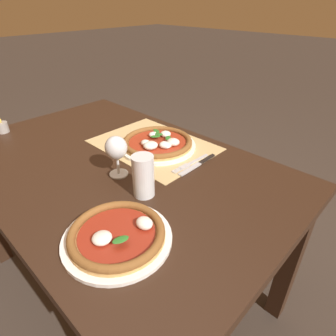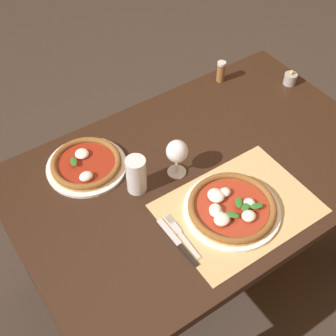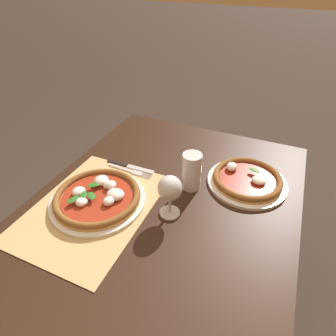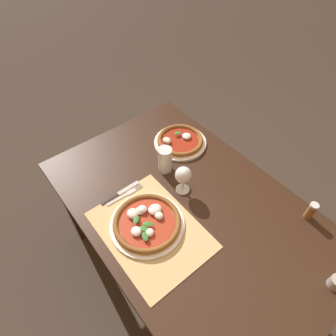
{
  "view_description": "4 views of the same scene",
  "coord_description": "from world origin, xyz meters",
  "px_view_note": "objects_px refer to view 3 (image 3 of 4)",
  "views": [
    {
      "loc": [
        -0.83,
        0.55,
        1.31
      ],
      "look_at": [
        -0.23,
        -0.08,
        0.77
      ],
      "focal_mm": 30.0,
      "sensor_mm": 36.0,
      "label": 1
    },
    {
      "loc": [
        -0.76,
        -0.89,
        2.03
      ],
      "look_at": [
        -0.15,
        0.01,
        0.83
      ],
      "focal_mm": 50.0,
      "sensor_mm": 36.0,
      "label": 2
    },
    {
      "loc": [
        0.53,
        0.3,
        1.43
      ],
      "look_at": [
        -0.22,
        -0.02,
        0.82
      ],
      "focal_mm": 30.0,
      "sensor_mm": 36.0,
      "label": 3
    },
    {
      "loc": [
        0.52,
        -0.55,
        1.85
      ],
      "look_at": [
        -0.22,
        0.06,
        0.77
      ],
      "focal_mm": 30.0,
      "sensor_mm": 36.0,
      "label": 4
    }
  ],
  "objects_px": {
    "pizza_near": "(98,197)",
    "wine_glass": "(170,190)",
    "knife": "(130,167)",
    "pizza_far": "(247,179)",
    "fork": "(129,171)",
    "pint_glass": "(191,172)"
  },
  "relations": [
    {
      "from": "pizza_near",
      "to": "wine_glass",
      "type": "height_order",
      "value": "wine_glass"
    },
    {
      "from": "knife",
      "to": "pizza_near",
      "type": "bearing_deg",
      "value": -0.17
    },
    {
      "from": "pizza_far",
      "to": "pint_glass",
      "type": "xyz_separation_m",
      "value": [
        0.1,
        -0.19,
        0.05
      ]
    },
    {
      "from": "wine_glass",
      "to": "knife",
      "type": "height_order",
      "value": "wine_glass"
    },
    {
      "from": "wine_glass",
      "to": "fork",
      "type": "distance_m",
      "value": 0.3
    },
    {
      "from": "pizza_near",
      "to": "knife",
      "type": "xyz_separation_m",
      "value": [
        -0.22,
        0.0,
        -0.02
      ]
    },
    {
      "from": "fork",
      "to": "knife",
      "type": "xyz_separation_m",
      "value": [
        -0.03,
        -0.01,
        0.0
      ]
    },
    {
      "from": "pizza_far",
      "to": "fork",
      "type": "distance_m",
      "value": 0.47
    },
    {
      "from": "pizza_near",
      "to": "knife",
      "type": "height_order",
      "value": "pizza_near"
    },
    {
      "from": "knife",
      "to": "pizza_far",
      "type": "bearing_deg",
      "value": 101.1
    },
    {
      "from": "wine_glass",
      "to": "knife",
      "type": "xyz_separation_m",
      "value": [
        -0.17,
        -0.25,
        -0.1
      ]
    },
    {
      "from": "pizza_near",
      "to": "wine_glass",
      "type": "distance_m",
      "value": 0.27
    },
    {
      "from": "pizza_far",
      "to": "pint_glass",
      "type": "relative_size",
      "value": 2.07
    },
    {
      "from": "pint_glass",
      "to": "knife",
      "type": "relative_size",
      "value": 0.67
    },
    {
      "from": "pizza_far",
      "to": "knife",
      "type": "distance_m",
      "value": 0.47
    },
    {
      "from": "wine_glass",
      "to": "fork",
      "type": "height_order",
      "value": "wine_glass"
    },
    {
      "from": "wine_glass",
      "to": "pint_glass",
      "type": "xyz_separation_m",
      "value": [
        -0.16,
        0.02,
        -0.04
      ]
    },
    {
      "from": "wine_glass",
      "to": "pint_glass",
      "type": "distance_m",
      "value": 0.17
    },
    {
      "from": "knife",
      "to": "pint_glass",
      "type": "bearing_deg",
      "value": 87.27
    },
    {
      "from": "wine_glass",
      "to": "knife",
      "type": "bearing_deg",
      "value": -124.4
    },
    {
      "from": "pizza_near",
      "to": "pizza_far",
      "type": "relative_size",
      "value": 1.12
    },
    {
      "from": "fork",
      "to": "knife",
      "type": "distance_m",
      "value": 0.03
    }
  ]
}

